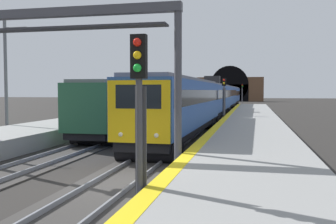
{
  "coord_description": "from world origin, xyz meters",
  "views": [
    {
      "loc": [
        -12.14,
        -4.57,
        3.25
      ],
      "look_at": [
        7.91,
        -0.1,
        2.09
      ],
      "focal_mm": 40.57,
      "sensor_mm": 36.0,
      "label": 1
    }
  ],
  "objects_px": {
    "railway_signal_mid": "(224,97)",
    "catenary_mast_far": "(6,78)",
    "train_main_approaching": "(219,97)",
    "train_adjacent_platform": "(163,101)",
    "railway_signal_far": "(242,91)",
    "overhead_signal_gantry": "(73,47)",
    "railway_signal_near": "(139,109)"
  },
  "relations": [
    {
      "from": "railway_signal_near",
      "to": "railway_signal_mid",
      "type": "relative_size",
      "value": 1.03
    },
    {
      "from": "train_adjacent_platform",
      "to": "overhead_signal_gantry",
      "type": "height_order",
      "value": "overhead_signal_gantry"
    },
    {
      "from": "train_main_approaching",
      "to": "overhead_signal_gantry",
      "type": "bearing_deg",
      "value": -2.55
    },
    {
      "from": "train_main_approaching",
      "to": "railway_signal_far",
      "type": "distance_m",
      "value": 47.98
    },
    {
      "from": "railway_signal_near",
      "to": "railway_signal_far",
      "type": "height_order",
      "value": "railway_signal_far"
    },
    {
      "from": "railway_signal_far",
      "to": "catenary_mast_far",
      "type": "xyz_separation_m",
      "value": [
        -78.79,
        13.8,
        1.06
      ]
    },
    {
      "from": "railway_signal_near",
      "to": "catenary_mast_far",
      "type": "distance_m",
      "value": 19.85
    },
    {
      "from": "railway_signal_near",
      "to": "railway_signal_mid",
      "type": "height_order",
      "value": "railway_signal_near"
    },
    {
      "from": "train_main_approaching",
      "to": "railway_signal_near",
      "type": "bearing_deg",
      "value": 3.22
    },
    {
      "from": "overhead_signal_gantry",
      "to": "railway_signal_mid",
      "type": "bearing_deg",
      "value": -10.64
    },
    {
      "from": "railway_signal_far",
      "to": "catenary_mast_far",
      "type": "relative_size",
      "value": 0.63
    },
    {
      "from": "train_main_approaching",
      "to": "railway_signal_near",
      "type": "distance_m",
      "value": 45.09
    },
    {
      "from": "train_adjacent_platform",
      "to": "overhead_signal_gantry",
      "type": "distance_m",
      "value": 25.28
    },
    {
      "from": "overhead_signal_gantry",
      "to": "train_main_approaching",
      "type": "bearing_deg",
      "value": -3.35
    },
    {
      "from": "railway_signal_far",
      "to": "railway_signal_mid",
      "type": "bearing_deg",
      "value": 0.0
    },
    {
      "from": "railway_signal_near",
      "to": "train_adjacent_platform",
      "type": "bearing_deg",
      "value": -167.69
    },
    {
      "from": "railway_signal_mid",
      "to": "train_adjacent_platform",
      "type": "bearing_deg",
      "value": -110.25
    },
    {
      "from": "train_adjacent_platform",
      "to": "overhead_signal_gantry",
      "type": "bearing_deg",
      "value": -175.66
    },
    {
      "from": "overhead_signal_gantry",
      "to": "train_adjacent_platform",
      "type": "bearing_deg",
      "value": 5.33
    },
    {
      "from": "railway_signal_mid",
      "to": "catenary_mast_far",
      "type": "bearing_deg",
      "value": -45.61
    },
    {
      "from": "railway_signal_mid",
      "to": "catenary_mast_far",
      "type": "relative_size",
      "value": 0.55
    },
    {
      "from": "railway_signal_mid",
      "to": "railway_signal_far",
      "type": "height_order",
      "value": "railway_signal_far"
    },
    {
      "from": "railway_signal_near",
      "to": "overhead_signal_gantry",
      "type": "distance_m",
      "value": 6.99
    },
    {
      "from": "railway_signal_near",
      "to": "catenary_mast_far",
      "type": "bearing_deg",
      "value": -135.83
    },
    {
      "from": "railway_signal_far",
      "to": "train_main_approaching",
      "type": "bearing_deg",
      "value": -2.28
    },
    {
      "from": "train_main_approaching",
      "to": "train_adjacent_platform",
      "type": "xyz_separation_m",
      "value": [
        -14.91,
        4.67,
        -0.12
      ]
    },
    {
      "from": "railway_signal_near",
      "to": "train_main_approaching",
      "type": "bearing_deg",
      "value": -177.57
    },
    {
      "from": "railway_signal_far",
      "to": "overhead_signal_gantry",
      "type": "relative_size",
      "value": 0.59
    },
    {
      "from": "train_adjacent_platform",
      "to": "overhead_signal_gantry",
      "type": "xyz_separation_m",
      "value": [
        -25.02,
        -2.33,
        2.75
      ]
    },
    {
      "from": "railway_signal_far",
      "to": "overhead_signal_gantry",
      "type": "xyz_separation_m",
      "value": [
        -87.87,
        4.24,
        1.87
      ]
    },
    {
      "from": "train_main_approaching",
      "to": "railway_signal_near",
      "type": "height_order",
      "value": "train_main_approaching"
    },
    {
      "from": "overhead_signal_gantry",
      "to": "railway_signal_far",
      "type": "bearing_deg",
      "value": -2.76
    }
  ]
}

